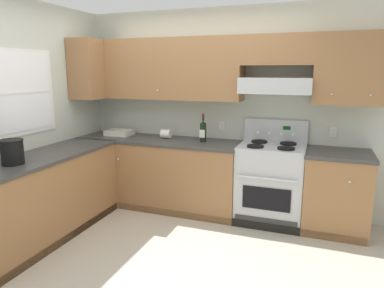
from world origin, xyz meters
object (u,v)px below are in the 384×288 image
at_px(bowl, 120,133).
at_px(bucket, 12,151).
at_px(wine_bottle, 203,131).
at_px(stove, 270,183).
at_px(paper_towel_roll, 166,134).

bearing_deg(bowl, bucket, -94.43).
height_order(wine_bottle, bowl, wine_bottle).
bearing_deg(bowl, wine_bottle, -2.02).
distance_m(stove, wine_bottle, 1.03).
bearing_deg(paper_towel_roll, bucket, -116.05).
height_order(bowl, bucket, bucket).
bearing_deg(paper_towel_roll, stove, -3.42).
relative_size(stove, paper_towel_roll, 9.07).
bearing_deg(bucket, stove, 36.05).
distance_m(wine_bottle, paper_towel_roll, 0.54).
bearing_deg(stove, bowl, 178.03).
bearing_deg(wine_bottle, paper_towel_roll, 174.13).
bearing_deg(wine_bottle, bucket, -129.65).
bearing_deg(wine_bottle, bowl, 177.98).
xyz_separation_m(stove, bowl, (-2.08, 0.07, 0.46)).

